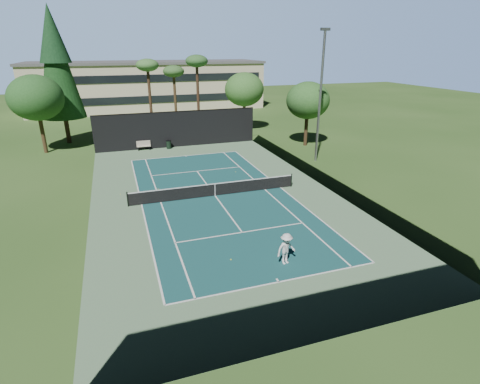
# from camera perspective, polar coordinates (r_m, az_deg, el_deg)

# --- Properties ---
(ground) EXTENTS (160.00, 160.00, 0.00)m
(ground) POSITION_cam_1_polar(r_m,az_deg,el_deg) (28.65, -3.81, -0.60)
(ground) COLOR #325620
(ground) RESTS_ON ground
(apron_slab) EXTENTS (18.00, 32.00, 0.01)m
(apron_slab) POSITION_cam_1_polar(r_m,az_deg,el_deg) (28.65, -3.81, -0.59)
(apron_slab) COLOR #5E855D
(apron_slab) RESTS_ON ground
(court_surface) EXTENTS (10.97, 23.77, 0.01)m
(court_surface) POSITION_cam_1_polar(r_m,az_deg,el_deg) (28.65, -3.81, -0.57)
(court_surface) COLOR #184C4D
(court_surface) RESTS_ON ground
(court_lines) EXTENTS (11.07, 23.87, 0.01)m
(court_lines) POSITION_cam_1_polar(r_m,az_deg,el_deg) (28.64, -3.81, -0.56)
(court_lines) COLOR white
(court_lines) RESTS_ON ground
(tennis_net) EXTENTS (12.90, 0.10, 1.10)m
(tennis_net) POSITION_cam_1_polar(r_m,az_deg,el_deg) (28.45, -3.84, 0.45)
(tennis_net) COLOR black
(tennis_net) RESTS_ON ground
(fence) EXTENTS (18.04, 32.05, 4.03)m
(fence) POSITION_cam_1_polar(r_m,az_deg,el_deg) (28.03, -3.94, 3.26)
(fence) COLOR black
(fence) RESTS_ON ground
(player) EXTENTS (1.23, 0.87, 1.73)m
(player) POSITION_cam_1_polar(r_m,az_deg,el_deg) (19.74, 7.05, -8.58)
(player) COLOR white
(player) RESTS_ON ground
(tennis_ball_a) EXTENTS (0.07, 0.07, 0.07)m
(tennis_ball_a) POSITION_cam_1_polar(r_m,az_deg,el_deg) (20.28, -1.38, -10.26)
(tennis_ball_a) COLOR #D9E734
(tennis_ball_a) RESTS_ON ground
(tennis_ball_b) EXTENTS (0.07, 0.07, 0.07)m
(tennis_ball_b) POSITION_cam_1_polar(r_m,az_deg,el_deg) (30.60, -12.35, 0.46)
(tennis_ball_b) COLOR #C9D730
(tennis_ball_b) RESTS_ON ground
(tennis_ball_c) EXTENTS (0.06, 0.06, 0.06)m
(tennis_ball_c) POSITION_cam_1_polar(r_m,az_deg,el_deg) (34.04, -0.69, 3.09)
(tennis_ball_c) COLOR gold
(tennis_ball_c) RESTS_ON ground
(tennis_ball_d) EXTENTS (0.06, 0.06, 0.06)m
(tennis_ball_d) POSITION_cam_1_polar(r_m,az_deg,el_deg) (30.27, -17.75, -0.33)
(tennis_ball_d) COLOR #DEEB35
(tennis_ball_d) RESTS_ON ground
(park_bench) EXTENTS (1.50, 0.45, 1.02)m
(park_bench) POSITION_cam_1_polar(r_m,az_deg,el_deg) (42.82, -14.47, 6.93)
(park_bench) COLOR beige
(park_bench) RESTS_ON ground
(trash_bin) EXTENTS (0.56, 0.56, 0.95)m
(trash_bin) POSITION_cam_1_polar(r_m,az_deg,el_deg) (42.78, -10.81, 7.12)
(trash_bin) COLOR black
(trash_bin) RESTS_ON ground
(pine_tree) EXTENTS (4.80, 4.80, 15.00)m
(pine_tree) POSITION_cam_1_polar(r_m,az_deg,el_deg) (48.07, -26.33, 17.89)
(pine_tree) COLOR #422D1C
(pine_tree) RESTS_ON ground
(palm_a) EXTENTS (2.80, 2.80, 9.32)m
(palm_a) POSITION_cam_1_polar(r_m,az_deg,el_deg) (50.04, -13.91, 17.85)
(palm_a) COLOR #462F1E
(palm_a) RESTS_ON ground
(palm_b) EXTENTS (2.80, 2.80, 8.42)m
(palm_b) POSITION_cam_1_polar(r_m,az_deg,el_deg) (52.50, -10.08, 17.35)
(palm_b) COLOR #4D3721
(palm_b) RESTS_ON ground
(palm_c) EXTENTS (2.80, 2.80, 9.77)m
(palm_c) POSITION_cam_1_polar(r_m,az_deg,el_deg) (49.95, -6.61, 18.77)
(palm_c) COLOR #422A1C
(palm_c) RESTS_ON ground
(decid_tree_a) EXTENTS (5.12, 5.12, 7.62)m
(decid_tree_a) POSITION_cam_1_polar(r_m,az_deg,el_deg) (50.85, 0.66, 15.34)
(decid_tree_a) COLOR #44321D
(decid_tree_a) RESTS_ON ground
(decid_tree_b) EXTENTS (4.80, 4.80, 7.14)m
(decid_tree_b) POSITION_cam_1_polar(r_m,az_deg,el_deg) (43.40, 10.30, 13.55)
(decid_tree_b) COLOR #44301D
(decid_tree_b) RESTS_ON ground
(decid_tree_c) EXTENTS (5.44, 5.44, 8.09)m
(decid_tree_c) POSITION_cam_1_polar(r_m,az_deg,el_deg) (44.64, -28.67, 12.46)
(decid_tree_c) COLOR #4C3720
(decid_tree_c) RESTS_ON ground
(campus_building) EXTENTS (40.50, 12.50, 8.30)m
(campus_building) POSITION_cam_1_polar(r_m,az_deg,el_deg) (72.34, -13.74, 15.55)
(campus_building) COLOR beige
(campus_building) RESTS_ON ground
(light_pole) EXTENTS (0.90, 0.25, 12.22)m
(light_pole) POSITION_cam_1_polar(r_m,az_deg,el_deg) (37.07, 12.15, 14.31)
(light_pole) COLOR #94979C
(light_pole) RESTS_ON ground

